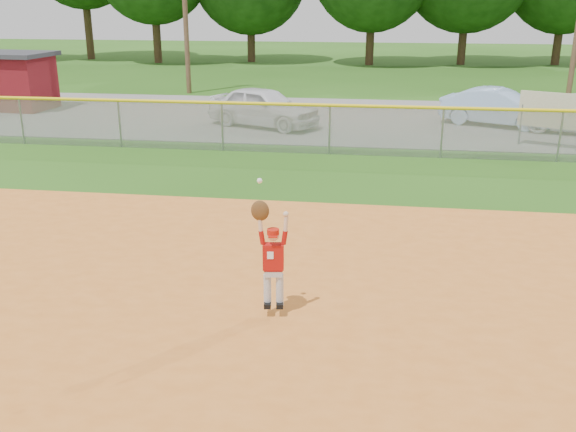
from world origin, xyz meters
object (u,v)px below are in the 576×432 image
at_px(utility_shed, 14,81).
at_px(ballplayer, 271,255).
at_px(car_white_a, 264,107).
at_px(sponsor_sign, 552,112).
at_px(car_blue, 499,107).

relative_size(utility_shed, ballplayer, 1.69).
bearing_deg(car_white_a, sponsor_sign, -79.67).
relative_size(car_blue, ballplayer, 2.06).
distance_m(car_blue, ballplayer, 16.95).
bearing_deg(car_white_a, utility_shed, 101.40).
xyz_separation_m(car_blue, utility_shed, (-19.63, 0.91, 0.51)).
bearing_deg(car_white_a, car_blue, -57.77).
bearing_deg(ballplayer, sponsor_sign, 61.34).
relative_size(car_blue, sponsor_sign, 2.23).
relative_size(car_white_a, sponsor_sign, 2.29).
bearing_deg(sponsor_sign, car_white_a, 167.26).
distance_m(utility_shed, ballplayer, 21.81).
bearing_deg(utility_shed, sponsor_sign, -12.16).
bearing_deg(ballplayer, car_blue, 70.07).
xyz_separation_m(sponsor_sign, ballplayer, (-6.77, -12.39, -0.16)).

